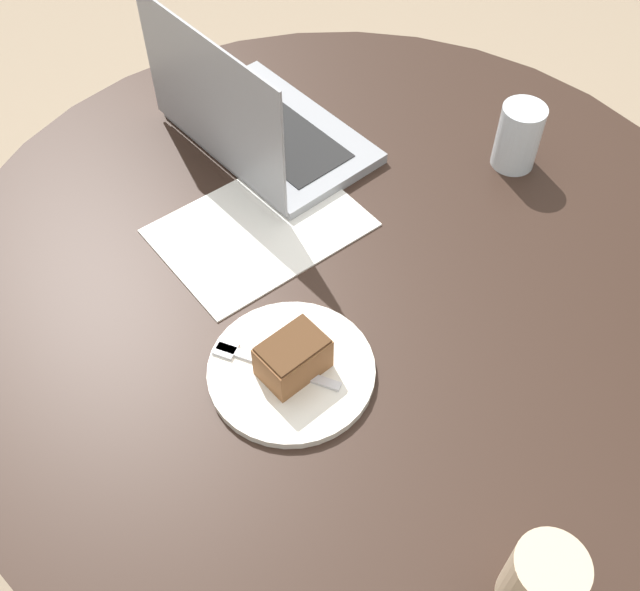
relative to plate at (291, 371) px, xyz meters
name	(u,v)px	position (x,y,z in m)	size (l,w,h in m)	color
ground_plane	(336,481)	(0.13, 0.16, -0.75)	(12.00, 12.00, 0.00)	gray
dining_table	(343,323)	(0.13, 0.16, -0.16)	(1.18, 1.18, 0.74)	black
paper_document	(260,228)	(0.03, 0.26, 0.00)	(0.35, 0.30, 0.00)	white
plate	(291,371)	(0.00, 0.00, 0.00)	(0.21, 0.21, 0.01)	silver
cake_slice	(293,357)	(0.00, 0.00, 0.03)	(0.10, 0.09, 0.06)	brown
fork	(264,362)	(-0.03, 0.02, 0.01)	(0.14, 0.13, 0.00)	silver
coffee_glass	(541,582)	(0.15, -0.35, 0.04)	(0.07, 0.07, 0.10)	#C6AD89
water_glass	(518,136)	(0.46, 0.27, 0.05)	(0.07, 0.07, 0.11)	silver
laptop	(255,125)	(0.08, 0.44, 0.04)	(0.32, 0.39, 0.24)	gray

